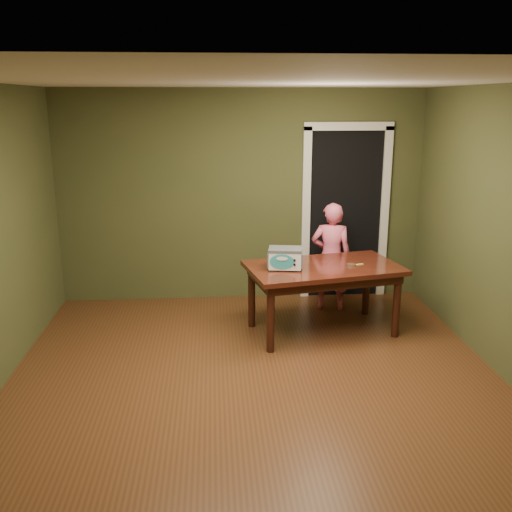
# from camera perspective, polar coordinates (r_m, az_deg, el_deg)

# --- Properties ---
(floor) EXTENTS (5.00, 5.00, 0.00)m
(floor) POSITION_cam_1_polar(r_m,az_deg,el_deg) (5.11, 0.15, -13.36)
(floor) COLOR #583119
(floor) RESTS_ON ground
(room_shell) EXTENTS (4.52, 5.02, 2.61)m
(room_shell) POSITION_cam_1_polar(r_m,az_deg,el_deg) (4.54, 0.17, 5.88)
(room_shell) COLOR #474927
(room_shell) RESTS_ON ground
(doorway) EXTENTS (1.10, 0.66, 2.25)m
(doorway) POSITION_cam_1_polar(r_m,az_deg,el_deg) (7.56, 8.38, 4.52)
(doorway) COLOR black
(doorway) RESTS_ON ground
(dining_table) EXTENTS (1.75, 1.20, 0.75)m
(dining_table) POSITION_cam_1_polar(r_m,az_deg,el_deg) (6.14, 6.75, -1.85)
(dining_table) COLOR #38160C
(dining_table) RESTS_ON floor
(toy_oven) EXTENTS (0.39, 0.29, 0.22)m
(toy_oven) POSITION_cam_1_polar(r_m,az_deg,el_deg) (5.93, 2.93, -0.16)
(toy_oven) COLOR #4C4F54
(toy_oven) RESTS_ON dining_table
(baking_pan) EXTENTS (0.10, 0.10, 0.02)m
(baking_pan) POSITION_cam_1_polar(r_m,az_deg,el_deg) (6.14, 9.49, -0.88)
(baking_pan) COLOR silver
(baking_pan) RESTS_ON dining_table
(spatula) EXTENTS (0.18, 0.08, 0.01)m
(spatula) POSITION_cam_1_polar(r_m,az_deg,el_deg) (6.18, 9.95, -0.88)
(spatula) COLOR #D2CA5B
(spatula) RESTS_ON dining_table
(child) EXTENTS (0.53, 0.40, 1.30)m
(child) POSITION_cam_1_polar(r_m,az_deg,el_deg) (6.84, 7.51, -0.07)
(child) COLOR #F16385
(child) RESTS_ON floor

